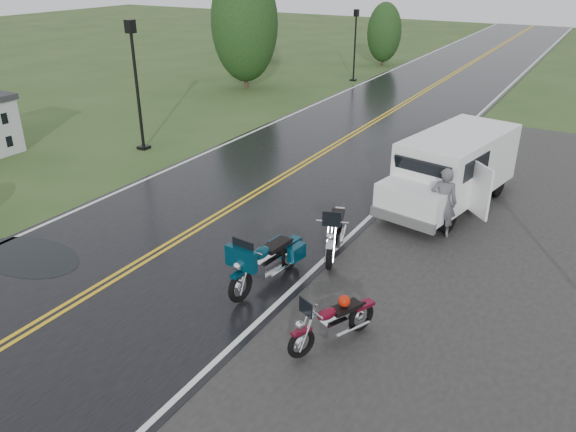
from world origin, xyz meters
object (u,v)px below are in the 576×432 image
object	(u,v)px
motorcycle_silver	(330,245)
van_white	(394,180)
motorcycle_red	(301,333)
lamp_post_near_left	(137,86)
person_at_van	(443,203)
motorcycle_teal	(240,275)
lamp_post_far_left	(355,45)

from	to	relation	value
motorcycle_silver	van_white	world-z (taller)	van_white
motorcycle_red	lamp_post_near_left	size ratio (longest dim) A/B	0.42
person_at_van	lamp_post_near_left	world-z (taller)	lamp_post_near_left
motorcycle_teal	van_white	world-z (taller)	van_white
person_at_van	van_white	bearing A→B (deg)	-30.69
motorcycle_silver	van_white	bearing A→B (deg)	68.81
motorcycle_red	lamp_post_near_left	bearing A→B (deg)	169.57
motorcycle_teal	lamp_post_far_left	distance (m)	24.48
motorcycle_silver	lamp_post_far_left	xyz separation A→B (m)	(-8.80, 20.98, 1.35)
motorcycle_teal	motorcycle_silver	size ratio (longest dim) A/B	1.02
motorcycle_teal	person_at_van	world-z (taller)	person_at_van
motorcycle_teal	motorcycle_silver	distance (m)	2.42
person_at_van	lamp_post_far_left	distance (m)	20.76
motorcycle_teal	motorcycle_silver	xyz separation A→B (m)	(1.03, 2.19, -0.01)
motorcycle_teal	person_at_van	xyz separation A→B (m)	(2.74, 5.31, 0.23)
lamp_post_far_left	van_white	bearing A→B (deg)	-62.62
motorcycle_silver	person_at_van	bearing A→B (deg)	42.20
lamp_post_near_left	lamp_post_far_left	bearing A→B (deg)	84.41
motorcycle_silver	person_at_van	size ratio (longest dim) A/B	1.25
motorcycle_silver	lamp_post_near_left	distance (m)	11.55
van_white	lamp_post_near_left	size ratio (longest dim) A/B	1.14
van_white	person_at_van	distance (m)	1.68
lamp_post_near_left	motorcycle_teal	bearing A→B (deg)	-36.60
motorcycle_red	person_at_van	world-z (taller)	person_at_van
motorcycle_teal	lamp_post_near_left	xyz separation A→B (m)	(-9.36, 6.95, 1.69)
person_at_van	motorcycle_red	bearing A→B (deg)	73.17
van_white	lamp_post_near_left	world-z (taller)	lamp_post_near_left
motorcycle_red	lamp_post_far_left	bearing A→B (deg)	136.48
motorcycle_red	motorcycle_silver	distance (m)	3.31
van_white	person_at_van	bearing A→B (deg)	-9.91
motorcycle_teal	lamp_post_far_left	size ratio (longest dim) A/B	0.59
person_at_van	motorcycle_silver	bearing A→B (deg)	50.99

